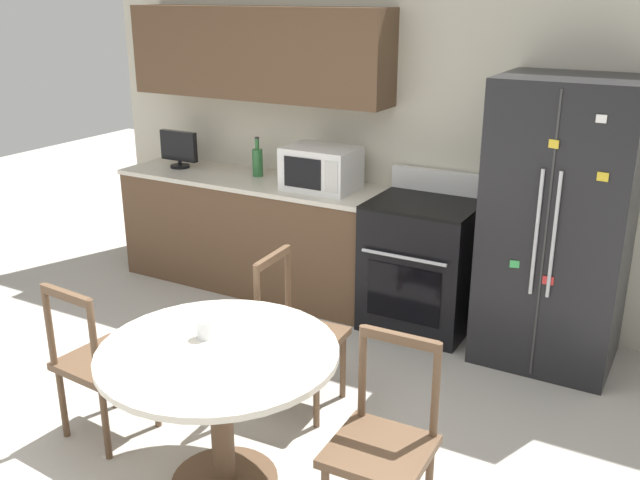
{
  "coord_description": "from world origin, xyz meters",
  "views": [
    {
      "loc": [
        2.03,
        -2.17,
        2.29
      ],
      "look_at": [
        0.16,
        1.15,
        0.95
      ],
      "focal_mm": 40.0,
      "sensor_mm": 36.0,
      "label": 1
    }
  ],
  "objects_px": {
    "microwave": "(321,168)",
    "counter_bottle": "(258,161)",
    "refrigerator": "(558,225)",
    "candle_glass": "(205,330)",
    "dining_chair_far": "(298,336)",
    "dining_chair_right": "(382,446)",
    "oven_range": "(422,263)",
    "dining_chair_left": "(101,363)",
    "countertop_tv": "(179,148)"
  },
  "relations": [
    {
      "from": "microwave",
      "to": "counter_bottle",
      "type": "bearing_deg",
      "value": 171.29
    },
    {
      "from": "refrigerator",
      "to": "candle_glass",
      "type": "distance_m",
      "value": 2.35
    },
    {
      "from": "candle_glass",
      "to": "dining_chair_far",
      "type": "bearing_deg",
      "value": 84.57
    },
    {
      "from": "microwave",
      "to": "dining_chair_right",
      "type": "relative_size",
      "value": 0.58
    },
    {
      "from": "refrigerator",
      "to": "dining_chair_right",
      "type": "distance_m",
      "value": 2.08
    },
    {
      "from": "oven_range",
      "to": "dining_chair_left",
      "type": "distance_m",
      "value": 2.32
    },
    {
      "from": "dining_chair_far",
      "to": "candle_glass",
      "type": "height_order",
      "value": "dining_chair_far"
    },
    {
      "from": "countertop_tv",
      "to": "counter_bottle",
      "type": "xyz_separation_m",
      "value": [
        0.73,
        0.08,
        -0.04
      ]
    },
    {
      "from": "refrigerator",
      "to": "countertop_tv",
      "type": "bearing_deg",
      "value": 178.86
    },
    {
      "from": "refrigerator",
      "to": "oven_range",
      "type": "height_order",
      "value": "refrigerator"
    },
    {
      "from": "microwave",
      "to": "counter_bottle",
      "type": "distance_m",
      "value": 0.64
    },
    {
      "from": "counter_bottle",
      "to": "dining_chair_far",
      "type": "bearing_deg",
      "value": -49.33
    },
    {
      "from": "counter_bottle",
      "to": "dining_chair_left",
      "type": "bearing_deg",
      "value": -77.64
    },
    {
      "from": "countertop_tv",
      "to": "dining_chair_far",
      "type": "distance_m",
      "value": 2.46
    },
    {
      "from": "oven_range",
      "to": "dining_chair_left",
      "type": "height_order",
      "value": "oven_range"
    },
    {
      "from": "dining_chair_far",
      "to": "candle_glass",
      "type": "bearing_deg",
      "value": -8.3
    },
    {
      "from": "microwave",
      "to": "dining_chair_far",
      "type": "xyz_separation_m",
      "value": [
        0.6,
        -1.34,
        -0.62
      ]
    },
    {
      "from": "countertop_tv",
      "to": "dining_chair_far",
      "type": "bearing_deg",
      "value": -34.71
    },
    {
      "from": "microwave",
      "to": "dining_chair_right",
      "type": "bearing_deg",
      "value": -54.63
    },
    {
      "from": "microwave",
      "to": "countertop_tv",
      "type": "distance_m",
      "value": 1.36
    },
    {
      "from": "candle_glass",
      "to": "dining_chair_left",
      "type": "bearing_deg",
      "value": -176.38
    },
    {
      "from": "dining_chair_far",
      "to": "dining_chair_right",
      "type": "bearing_deg",
      "value": 47.21
    },
    {
      "from": "countertop_tv",
      "to": "dining_chair_right",
      "type": "distance_m",
      "value": 3.55
    },
    {
      "from": "oven_range",
      "to": "dining_chair_far",
      "type": "height_order",
      "value": "oven_range"
    },
    {
      "from": "refrigerator",
      "to": "countertop_tv",
      "type": "relative_size",
      "value": 5.24
    },
    {
      "from": "counter_bottle",
      "to": "oven_range",
      "type": "bearing_deg",
      "value": -4.07
    },
    {
      "from": "countertop_tv",
      "to": "dining_chair_far",
      "type": "xyz_separation_m",
      "value": [
        1.96,
        -1.36,
        -0.63
      ]
    },
    {
      "from": "countertop_tv",
      "to": "oven_range",
      "type": "bearing_deg",
      "value": -0.73
    },
    {
      "from": "refrigerator",
      "to": "candle_glass",
      "type": "height_order",
      "value": "refrigerator"
    },
    {
      "from": "microwave",
      "to": "counter_bottle",
      "type": "xyz_separation_m",
      "value": [
        -0.63,
        0.1,
        -0.04
      ]
    },
    {
      "from": "countertop_tv",
      "to": "candle_glass",
      "type": "relative_size",
      "value": 3.88
    },
    {
      "from": "dining_chair_right",
      "to": "dining_chair_far",
      "type": "bearing_deg",
      "value": -41.64
    },
    {
      "from": "oven_range",
      "to": "countertop_tv",
      "type": "height_order",
      "value": "countertop_tv"
    },
    {
      "from": "dining_chair_left",
      "to": "dining_chair_far",
      "type": "bearing_deg",
      "value": 50.47
    },
    {
      "from": "oven_range",
      "to": "microwave",
      "type": "relative_size",
      "value": 2.08
    },
    {
      "from": "counter_bottle",
      "to": "countertop_tv",
      "type": "bearing_deg",
      "value": -174.06
    },
    {
      "from": "microwave",
      "to": "dining_chair_left",
      "type": "bearing_deg",
      "value": -93.92
    },
    {
      "from": "dining_chair_left",
      "to": "countertop_tv",
      "type": "bearing_deg",
      "value": 123.96
    },
    {
      "from": "counter_bottle",
      "to": "dining_chair_left",
      "type": "relative_size",
      "value": 0.35
    },
    {
      "from": "oven_range",
      "to": "dining_chair_far",
      "type": "bearing_deg",
      "value": -99.42
    },
    {
      "from": "candle_glass",
      "to": "countertop_tv",
      "type": "bearing_deg",
      "value": 132.1
    },
    {
      "from": "counter_bottle",
      "to": "dining_chair_right",
      "type": "xyz_separation_m",
      "value": [
        2.08,
        -2.14,
        -0.58
      ]
    },
    {
      "from": "refrigerator",
      "to": "dining_chair_left",
      "type": "distance_m",
      "value": 2.82
    },
    {
      "from": "dining_chair_left",
      "to": "candle_glass",
      "type": "distance_m",
      "value": 0.76
    },
    {
      "from": "dining_chair_left",
      "to": "candle_glass",
      "type": "xyz_separation_m",
      "value": [
        0.68,
        0.04,
        0.34
      ]
    },
    {
      "from": "refrigerator",
      "to": "microwave",
      "type": "distance_m",
      "value": 1.72
    },
    {
      "from": "refrigerator",
      "to": "microwave",
      "type": "relative_size",
      "value": 3.5
    },
    {
      "from": "dining_chair_right",
      "to": "dining_chair_far",
      "type": "relative_size",
      "value": 1.0
    },
    {
      "from": "refrigerator",
      "to": "dining_chair_left",
      "type": "bearing_deg",
      "value": -131.96
    },
    {
      "from": "microwave",
      "to": "dining_chair_left",
      "type": "xyz_separation_m",
      "value": [
        -0.14,
        -2.11,
        -0.62
      ]
    }
  ]
}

